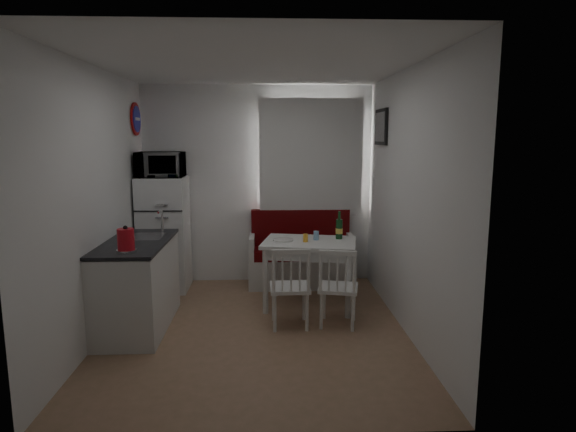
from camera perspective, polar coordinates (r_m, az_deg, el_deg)
The scene contains 22 objects.
floor at distance 5.01m, azimuth -3.83°, elevation -13.35°, with size 3.00×3.50×0.02m, color #8C6B4A.
ceiling at distance 4.67m, azimuth -4.20°, elevation 17.53°, with size 3.00×3.50×0.02m, color white.
wall_back at distance 6.41m, azimuth -3.60°, elevation 3.66°, with size 3.00×0.02×2.60m, color white.
wall_front at distance 2.95m, azimuth -4.88°, elevation -3.12°, with size 3.00×0.02×2.60m, color white.
wall_left at distance 4.94m, azimuth -21.67°, elevation 1.32°, with size 0.02×3.50×2.60m, color white.
wall_right at distance 4.87m, azimuth 13.95°, elevation 1.59°, with size 0.02×3.50×2.60m, color white.
window at distance 6.38m, azimuth 2.70°, elevation 6.57°, with size 1.22×0.06×1.47m, color silver.
curtain at distance 6.31m, azimuth 2.77°, elevation 7.00°, with size 1.35×0.02×1.50m, color white.
kitchen_counter at distance 5.18m, azimuth -17.37°, elevation -7.68°, with size 0.62×1.32×1.16m.
wall_sign at distance 6.28m, azimuth -17.52°, elevation 10.91°, with size 0.40×0.40×0.03m, color #1A229D.
picture_frame at distance 5.88m, azimuth 10.96°, elevation 10.32°, with size 0.04×0.52×0.42m, color black.
bench at distance 6.36m, azimuth 1.57°, elevation -5.30°, with size 1.37×0.53×0.98m.
dining_table at distance 5.47m, azimuth 2.56°, elevation -3.85°, with size 1.15×0.91×0.77m.
chair_left at distance 4.86m, azimuth 0.27°, elevation -7.49°, with size 0.41×0.39×0.46m.
chair_right at distance 4.91m, azimuth 6.15°, elevation -7.50°, with size 0.46×0.45×0.45m.
fridge at distance 6.28m, azimuth -14.44°, elevation -2.07°, with size 0.58×0.58×1.44m, color white.
microwave at distance 6.12m, azimuth -14.87°, elevation 5.91°, with size 0.56×0.38×0.31m, color white.
kettle at distance 4.57m, azimuth -18.66°, elevation -2.68°, with size 0.18×0.18×0.24m, color red.
wine_bottle at distance 5.56m, azimuth 6.09°, elevation -1.08°, with size 0.08×0.08×0.32m, color #15421D, non-canonical shape.
drinking_glass_orange at distance 5.39m, azimuth 2.09°, elevation -2.61°, with size 0.05×0.05×0.09m, color #FFAF2A.
drinking_glass_blue at distance 5.50m, azimuth 3.36°, elevation -2.32°, with size 0.06×0.06×0.10m, color #82B1DE.
plate at distance 5.45m, azimuth -0.60°, elevation -2.86°, with size 0.23×0.23×0.02m, color white.
Camera 1 is at (0.13, -4.62, 1.94)m, focal length 30.00 mm.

